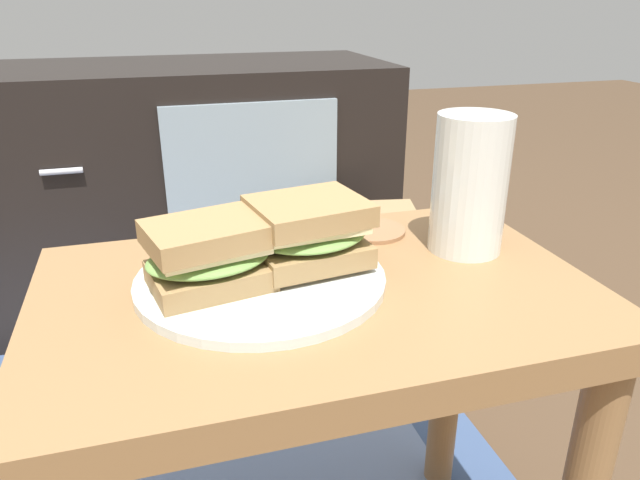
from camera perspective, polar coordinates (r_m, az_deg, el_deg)
The scene contains 9 objects.
side_table at distance 0.65m, azimuth -0.29°, elevation -11.55°, with size 0.56×0.36×0.46m.
tv_cabinet at distance 1.53m, azimuth -12.17°, elevation 5.33°, with size 0.96×0.46×0.58m.
area_rug at distance 1.18m, azimuth -18.24°, elevation -17.09°, with size 1.23×0.66×0.01m.
plate at distance 0.61m, azimuth -5.68°, elevation -3.77°, with size 0.25×0.25×0.01m, color silver.
sandwich_front at distance 0.58m, azimuth -10.63°, elevation -1.43°, with size 0.13×0.11×0.07m.
sandwich_back at distance 0.61m, azimuth -1.30°, elevation 0.84°, with size 0.13×0.12×0.07m.
beer_glass at distance 0.68m, azimuth 14.13°, elevation 4.86°, with size 0.08×0.08×0.16m.
coaster at distance 0.74m, azimuth 5.06°, elevation 0.90°, with size 0.08×0.08×0.01m, color #996B47.
paper_bag at distance 1.27m, azimuth 4.82°, elevation -4.49°, with size 0.23×0.21×0.32m.
Camera 1 is at (-0.15, -0.52, 0.74)m, focal length 33.39 mm.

